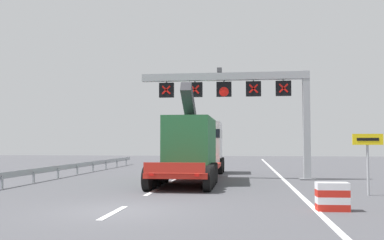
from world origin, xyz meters
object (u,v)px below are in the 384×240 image
heavy_haul_truck_red (196,146)px  exit_sign_yellow (368,150)px  overhead_lane_gantry (246,93)px  crash_barrier_striped (332,197)px

heavy_haul_truck_red → exit_sign_yellow: (8.00, -7.81, -0.12)m
overhead_lane_gantry → crash_barrier_striped: bearing=-77.0°
heavy_haul_truck_red → crash_barrier_striped: 13.41m
heavy_haul_truck_red → exit_sign_yellow: size_ratio=5.56×
overhead_lane_gantry → exit_sign_yellow: overhead_lane_gantry is taller
heavy_haul_truck_red → overhead_lane_gantry: bearing=-8.6°
overhead_lane_gantry → crash_barrier_striped: size_ratio=10.15×
heavy_haul_truck_red → exit_sign_yellow: 11.18m
exit_sign_yellow → crash_barrier_striped: bearing=-118.3°
overhead_lane_gantry → exit_sign_yellow: 9.45m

